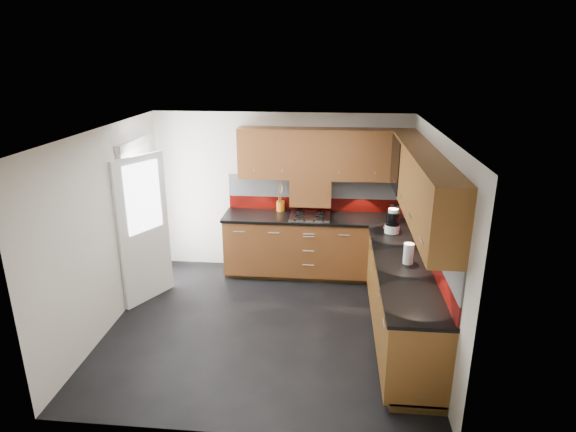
# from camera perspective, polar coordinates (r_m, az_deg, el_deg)

# --- Properties ---
(room) EXTENTS (4.00, 3.80, 2.64)m
(room) POSITION_cam_1_polar(r_m,az_deg,el_deg) (5.48, -2.82, 0.63)
(room) COLOR black
(base_cabinets) EXTENTS (2.70, 3.20, 0.95)m
(base_cabinets) POSITION_cam_1_polar(r_m,az_deg,el_deg) (6.50, 7.66, -6.61)
(base_cabinets) COLOR brown
(base_cabinets) RESTS_ON room
(countertop) EXTENTS (2.72, 3.22, 0.04)m
(countertop) POSITION_cam_1_polar(r_m,az_deg,el_deg) (6.29, 7.73, -2.69)
(countertop) COLOR black
(countertop) RESTS_ON base_cabinets
(backsplash) EXTENTS (2.70, 3.20, 0.54)m
(backsplash) POSITION_cam_1_polar(r_m,az_deg,el_deg) (6.42, 9.77, 0.39)
(backsplash) COLOR maroon
(backsplash) RESTS_ON countertop
(upper_cabinets) EXTENTS (2.50, 3.20, 0.72)m
(upper_cabinets) POSITION_cam_1_polar(r_m,az_deg,el_deg) (6.11, 9.74, 5.58)
(upper_cabinets) COLOR brown
(upper_cabinets) RESTS_ON room
(extractor_hood) EXTENTS (0.60, 0.33, 0.40)m
(extractor_hood) POSITION_cam_1_polar(r_m,az_deg,el_deg) (7.06, 2.72, 2.94)
(extractor_hood) COLOR brown
(extractor_hood) RESTS_ON room
(glass_cabinet) EXTENTS (0.32, 0.80, 0.66)m
(glass_cabinet) POSITION_cam_1_polar(r_m,az_deg,el_deg) (6.43, 13.88, 6.21)
(glass_cabinet) COLOR black
(glass_cabinet) RESTS_ON room
(back_door) EXTENTS (0.42, 1.19, 2.04)m
(back_door) POSITION_cam_1_polar(r_m,az_deg,el_deg) (6.78, -16.89, -0.74)
(back_door) COLOR white
(back_door) RESTS_ON room
(gas_hob) EXTENTS (0.58, 0.51, 0.05)m
(gas_hob) POSITION_cam_1_polar(r_m,az_deg,el_deg) (7.00, 2.61, 0.01)
(gas_hob) COLOR silver
(gas_hob) RESTS_ON countertop
(utensil_pot) EXTENTS (0.13, 0.13, 0.45)m
(utensil_pot) POSITION_cam_1_polar(r_m,az_deg,el_deg) (7.24, -0.89, 1.35)
(utensil_pot) COLOR #C66512
(utensil_pot) RESTS_ON countertop
(toaster) EXTENTS (0.28, 0.23, 0.18)m
(toaster) POSITION_cam_1_polar(r_m,az_deg,el_deg) (7.18, 13.10, 0.60)
(toaster) COLOR silver
(toaster) RESTS_ON countertop
(food_processor) EXTENTS (0.20, 0.20, 0.33)m
(food_processor) POSITION_cam_1_polar(r_m,az_deg,el_deg) (6.50, 12.29, -0.67)
(food_processor) COLOR white
(food_processor) RESTS_ON countertop
(paper_towel) EXTENTS (0.15, 0.15, 0.24)m
(paper_towel) POSITION_cam_1_polar(r_m,az_deg,el_deg) (5.60, 14.09, -4.35)
(paper_towel) COLOR white
(paper_towel) RESTS_ON countertop
(orange_cloth) EXTENTS (0.16, 0.15, 0.01)m
(orange_cloth) POSITION_cam_1_polar(r_m,az_deg,el_deg) (6.68, 11.90, -1.41)
(orange_cloth) COLOR orange
(orange_cloth) RESTS_ON countertop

